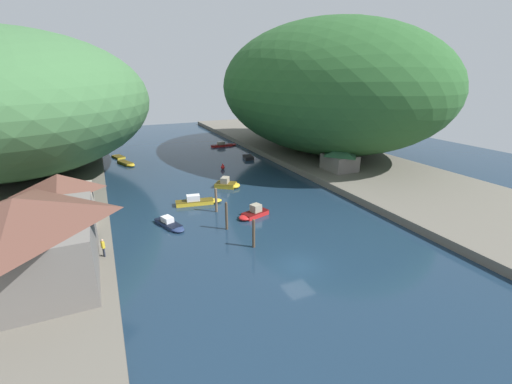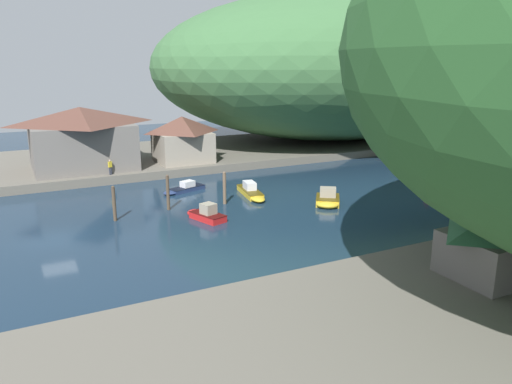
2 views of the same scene
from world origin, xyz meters
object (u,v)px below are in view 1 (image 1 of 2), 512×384
at_px(boat_near_quay, 253,213).
at_px(person_on_quay, 94,236).
at_px(boat_red_skiff, 199,201).
at_px(channel_buoy_near, 223,167).
at_px(boat_open_rowboat, 248,157).
at_px(boat_cabin_cruiser, 127,164).
at_px(waterfront_building, 23,241).
at_px(person_by_boathouse, 103,247).
at_px(right_bank_cottage, 340,158).
at_px(boat_mid_channel, 117,157).
at_px(boat_small_dinghy, 170,224).
at_px(boathouse_shed, 62,198).
at_px(boat_navy_launch, 224,145).
at_px(boat_moored_right, 228,184).

bearing_deg(boat_near_quay, person_on_quay, 78.06).
bearing_deg(boat_red_skiff, channel_buoy_near, 159.75).
bearing_deg(boat_open_rowboat, boat_cabin_cruiser, 178.87).
distance_m(waterfront_building, channel_buoy_near, 38.46).
bearing_deg(person_by_boathouse, boat_open_rowboat, -61.92).
bearing_deg(person_on_quay, right_bank_cottage, -69.38).
xyz_separation_m(waterfront_building, boat_mid_channel, (8.81, 45.74, -4.39)).
bearing_deg(person_on_quay, boat_near_quay, -80.64).
bearing_deg(boat_mid_channel, right_bank_cottage, -60.45).
bearing_deg(right_bank_cottage, channel_buoy_near, 144.48).
distance_m(channel_buoy_near, person_by_boathouse, 33.38).
bearing_deg(boat_small_dinghy, boathouse_shed, -38.54).
relative_size(boathouse_shed, boat_open_rowboat, 1.71).
relative_size(boat_navy_launch, channel_buoy_near, 5.77).
bearing_deg(boat_moored_right, channel_buoy_near, -159.37).
xyz_separation_m(boat_small_dinghy, boat_moored_right, (10.74, 10.51, 0.16)).
bearing_deg(boat_navy_launch, boat_mid_channel, -85.99).
distance_m(boat_near_quay, boat_navy_launch, 42.13).
xyz_separation_m(waterfront_building, right_bank_cottage, (42.08, 16.65, -1.50)).
height_order(boat_near_quay, boat_mid_channel, boat_near_quay).
xyz_separation_m(boat_red_skiff, person_on_quay, (-12.50, -8.79, 1.54)).
distance_m(waterfront_building, person_by_boathouse, 6.20).
xyz_separation_m(boat_near_quay, person_by_boathouse, (-16.56, -4.60, 1.50)).
bearing_deg(boat_near_quay, right_bank_cottage, -82.06).
bearing_deg(boat_red_skiff, right_bank_cottage, 106.59).
bearing_deg(boat_small_dinghy, boat_cabin_cruiser, -105.80).
height_order(boat_mid_channel, person_by_boathouse, person_by_boathouse).
relative_size(channel_buoy_near, person_on_quay, 0.65).
xyz_separation_m(right_bank_cottage, boat_mid_channel, (-33.27, 29.09, -2.90)).
bearing_deg(boat_navy_launch, boat_red_skiff, -24.35).
relative_size(boat_small_dinghy, person_by_boathouse, 2.97).
distance_m(boat_small_dinghy, boat_cabin_cruiser, 30.81).
xyz_separation_m(right_bank_cottage, boat_cabin_cruiser, (-32.01, 22.04, -2.83)).
bearing_deg(boathouse_shed, boat_mid_channel, 78.18).
height_order(boat_moored_right, boat_red_skiff, boat_moored_right).
bearing_deg(right_bank_cottage, boat_open_rowboat, 118.19).
relative_size(right_bank_cottage, person_by_boathouse, 3.27).
height_order(right_bank_cottage, channel_buoy_near, right_bank_cottage).
height_order(boat_moored_right, boat_cabin_cruiser, boat_moored_right).
bearing_deg(right_bank_cottage, boat_red_skiff, -172.68).
bearing_deg(waterfront_building, person_by_boathouse, 20.87).
distance_m(right_bank_cottage, boat_cabin_cruiser, 38.97).
relative_size(right_bank_cottage, boat_near_quay, 1.28).
xyz_separation_m(boat_small_dinghy, boat_mid_channel, (-3.35, 37.78, -0.11)).
relative_size(boat_near_quay, person_on_quay, 2.55).
bearing_deg(boat_red_skiff, boat_small_dinghy, -32.24).
bearing_deg(boat_mid_channel, boat_near_quay, -90.92).
bearing_deg(boat_near_quay, boat_small_dinghy, 63.59).
height_order(boat_small_dinghy, boat_open_rowboat, boat_small_dinghy).
height_order(boat_red_skiff, channel_buoy_near, boat_red_skiff).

